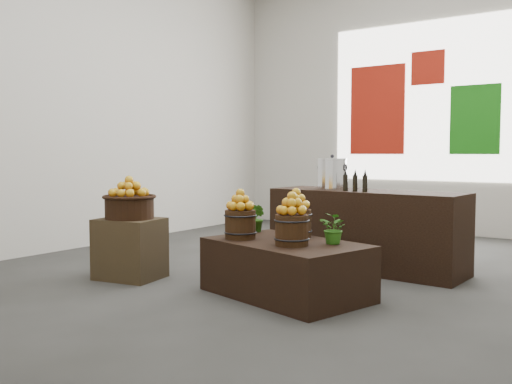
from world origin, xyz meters
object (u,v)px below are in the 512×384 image
Objects in this scene: wicker_basket at (129,208)px; counter at (366,230)px; crate at (130,249)px; display_table at (286,269)px; stock_pot_left at (332,175)px.

counter is (1.71, 1.71, -0.28)m from wicker_basket.
counter reaches higher than wicker_basket.
wicker_basket is at bearing 0.00° from crate.
display_table is (1.61, 0.27, -0.06)m from crate.
crate is 0.29× the size of counter.
stock_pot_left is at bearing 117.13° from display_table.
stock_pot_left reaches higher than wicker_basket.
display_table is at bearing 9.70° from crate.
wicker_basket is (0.00, 0.00, 0.40)m from crate.
counter is 0.71m from stock_pot_left.
crate reaches higher than display_table.
stock_pot_left is (-0.41, 0.02, 0.57)m from counter.
wicker_basket is 1.69m from display_table.
crate is 0.40m from wicker_basket.
stock_pot_left reaches higher than display_table.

